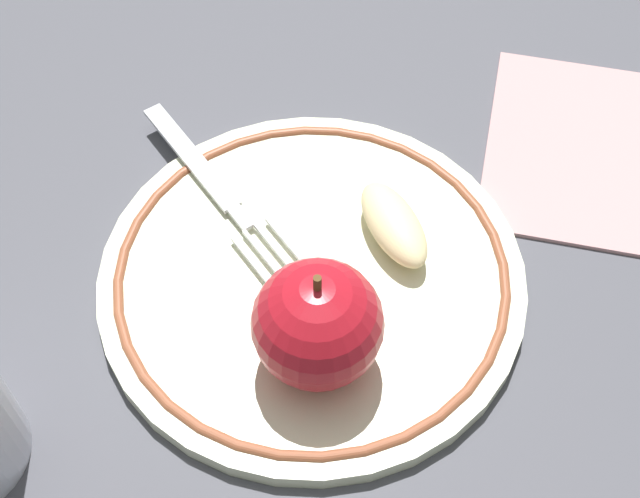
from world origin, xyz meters
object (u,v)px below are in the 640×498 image
(plate, at_px, (320,276))
(apple_slice_front, at_px, (394,224))
(apple_red_whole, at_px, (318,324))
(fork, at_px, (221,193))
(napkin_folded, at_px, (580,147))

(plate, distance_m, apple_slice_front, 0.05)
(apple_red_whole, relative_size, apple_slice_front, 1.18)
(plate, xyz_separation_m, fork, (-0.07, -0.04, 0.01))
(plate, height_order, apple_slice_front, apple_slice_front)
(apple_red_whole, relative_size, napkin_folded, 0.49)
(napkin_folded, bearing_deg, apple_red_whole, -60.97)
(apple_red_whole, height_order, fork, apple_red_whole)
(plate, bearing_deg, fork, -146.40)
(apple_slice_front, relative_size, fork, 0.36)
(plate, xyz_separation_m, apple_slice_front, (-0.01, 0.05, 0.02))
(plate, distance_m, napkin_folded, 0.20)
(plate, relative_size, apple_red_whole, 3.22)
(fork, distance_m, napkin_folded, 0.23)
(apple_red_whole, distance_m, fork, 0.13)
(apple_slice_front, distance_m, fork, 0.11)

